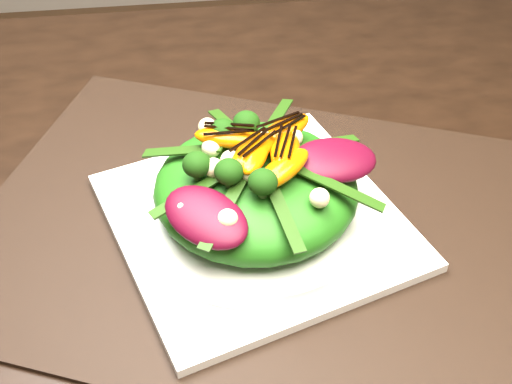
{
  "coord_description": "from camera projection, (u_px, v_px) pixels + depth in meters",
  "views": [
    {
      "loc": [
        0.24,
        -0.46,
        1.21
      ],
      "look_at": [
        0.3,
        -0.01,
        0.8
      ],
      "focal_mm": 48.0,
      "sensor_mm": 36.0,
      "label": 1
    }
  ],
  "objects": [
    {
      "name": "salad_bowl",
      "position": [
        256.0,
        211.0,
        0.63
      ],
      "size": [
        0.29,
        0.29,
        0.02
      ],
      "primitive_type": "cylinder",
      "rotation": [
        0.0,
        0.0,
        -0.4
      ],
      "color": "silver",
      "rests_on": "plate_base"
    },
    {
      "name": "radicchio_leaf",
      "position": [
        334.0,
        160.0,
        0.6
      ],
      "size": [
        0.08,
        0.06,
        0.02
      ],
      "primitive_type": "ellipsoid",
      "rotation": [
        0.0,
        0.0,
        0.14
      ],
      "color": "#3E0615",
      "rests_on": "lettuce_mound"
    },
    {
      "name": "macadamia_nut",
      "position": [
        291.0,
        178.0,
        0.57
      ],
      "size": [
        0.02,
        0.02,
        0.02
      ],
      "primitive_type": "sphere",
      "rotation": [
        0.0,
        0.0,
        -0.27
      ],
      "color": "#F2EBAB",
      "rests_on": "lettuce_mound"
    },
    {
      "name": "broccoli_floret",
      "position": [
        200.0,
        141.0,
        0.59
      ],
      "size": [
        0.04,
        0.04,
        0.03
      ],
      "primitive_type": "sphere",
      "rotation": [
        0.0,
        0.0,
        0.04
      ],
      "color": "black",
      "rests_on": "lettuce_mound"
    },
    {
      "name": "plate_base",
      "position": [
        256.0,
        221.0,
        0.64
      ],
      "size": [
        0.32,
        0.32,
        0.01
      ],
      "primitive_type": "cube",
      "rotation": [
        0.0,
        0.0,
        0.32
      ],
      "color": "white",
      "rests_on": "placemat"
    },
    {
      "name": "balsamic_drizzle",
      "position": [
        228.0,
        143.0,
        0.59
      ],
      "size": [
        0.04,
        0.03,
        0.0
      ],
      "primitive_type": "cube",
      "rotation": [
        0.0,
        0.0,
        0.6
      ],
      "color": "black",
      "rests_on": "orange_segment"
    },
    {
      "name": "orange_segment",
      "position": [
        228.0,
        151.0,
        0.59
      ],
      "size": [
        0.07,
        0.06,
        0.02
      ],
      "primitive_type": "ellipsoid",
      "rotation": [
        0.0,
        0.0,
        0.6
      ],
      "color": "#C85603",
      "rests_on": "lettuce_mound"
    },
    {
      "name": "lettuce_mound",
      "position": [
        256.0,
        188.0,
        0.61
      ],
      "size": [
        0.22,
        0.22,
        0.06
      ],
      "primitive_type": "ellipsoid",
      "rotation": [
        0.0,
        0.0,
        -0.19
      ],
      "color": "#236112",
      "rests_on": "salad_bowl"
    },
    {
      "name": "placemat",
      "position": [
        256.0,
        226.0,
        0.65
      ],
      "size": [
        0.64,
        0.57,
        0.0
      ],
      "primitive_type": "cube",
      "rotation": [
        0.0,
        0.0,
        -0.4
      ],
      "color": "black",
      "rests_on": "dining_table"
    }
  ]
}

